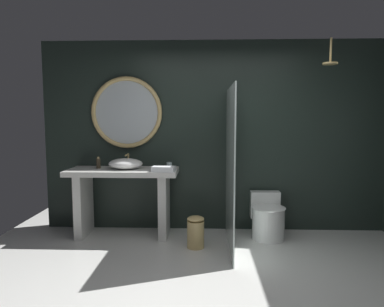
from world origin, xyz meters
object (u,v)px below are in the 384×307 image
object	(u,v)px
tumbler_cup	(169,166)
soap_dispenser	(98,163)
toilet	(267,218)
folded_hand_towel	(163,169)
rain_shower_head	(330,61)
waste_bin	(196,232)
vessel_sink	(126,164)
round_wall_mirror	(127,112)

from	to	relation	value
tumbler_cup	soap_dispenser	world-z (taller)	soap_dispenser
tumbler_cup	soap_dispenser	xyz separation A→B (m)	(-0.94, 0.02, 0.02)
tumbler_cup	soap_dispenser	distance (m)	0.94
toilet	folded_hand_towel	bearing A→B (deg)	-172.37
toilet	folded_hand_towel	xyz separation A→B (m)	(-1.34, -0.18, 0.67)
folded_hand_towel	rain_shower_head	bearing A→B (deg)	-0.25
rain_shower_head	folded_hand_towel	world-z (taller)	rain_shower_head
waste_bin	soap_dispenser	bearing A→B (deg)	160.83
vessel_sink	toilet	bearing A→B (deg)	-0.82
vessel_sink	waste_bin	xyz separation A→B (m)	(0.93, -0.42, -0.77)
soap_dispenser	toilet	size ratio (longest dim) A/B	0.26
round_wall_mirror	waste_bin	world-z (taller)	round_wall_mirror
waste_bin	folded_hand_towel	world-z (taller)	folded_hand_towel
round_wall_mirror	folded_hand_towel	world-z (taller)	round_wall_mirror
vessel_sink	folded_hand_towel	distance (m)	0.56
rain_shower_head	toilet	size ratio (longest dim) A/B	0.52
tumbler_cup	soap_dispenser	bearing A→B (deg)	179.00
toilet	waste_bin	distance (m)	1.01
waste_bin	folded_hand_towel	xyz separation A→B (m)	(-0.41, 0.21, 0.73)
soap_dispenser	vessel_sink	bearing A→B (deg)	-5.59
soap_dispenser	folded_hand_towel	distance (m)	0.93
toilet	folded_hand_towel	distance (m)	1.51
vessel_sink	round_wall_mirror	xyz separation A→B (m)	(-0.03, 0.26, 0.67)
vessel_sink	toilet	size ratio (longest dim) A/B	0.76
toilet	folded_hand_towel	size ratio (longest dim) A/B	2.08
round_wall_mirror	toilet	world-z (taller)	round_wall_mirror
toilet	waste_bin	world-z (taller)	toilet
waste_bin	folded_hand_towel	size ratio (longest dim) A/B	1.37
waste_bin	toilet	bearing A→B (deg)	22.78
round_wall_mirror	vessel_sink	bearing A→B (deg)	-82.93
vessel_sink	tumbler_cup	xyz separation A→B (m)	(0.57, 0.02, -0.03)
rain_shower_head	waste_bin	world-z (taller)	rain_shower_head
waste_bin	folded_hand_towel	distance (m)	0.86
soap_dispenser	round_wall_mirror	size ratio (longest dim) A/B	0.16
toilet	waste_bin	xyz separation A→B (m)	(-0.93, -0.39, -0.06)
round_wall_mirror	rain_shower_head	bearing A→B (deg)	-10.56
waste_bin	tumbler_cup	bearing A→B (deg)	129.40
tumbler_cup	rain_shower_head	xyz separation A→B (m)	(1.95, -0.23, 1.30)
tumbler_cup	waste_bin	xyz separation A→B (m)	(0.36, -0.44, -0.74)
vessel_sink	waste_bin	world-z (taller)	vessel_sink
vessel_sink	rain_shower_head	size ratio (longest dim) A/B	1.45
vessel_sink	tumbler_cup	world-z (taller)	vessel_sink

